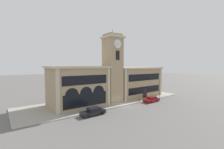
{
  "coord_description": "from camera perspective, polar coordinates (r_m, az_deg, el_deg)",
  "views": [
    {
      "loc": [
        -22.78,
        -25.25,
        9.25
      ],
      "look_at": [
        -1.68,
        2.76,
        7.16
      ],
      "focal_mm": 24.0,
      "sensor_mm": 36.0,
      "label": 1
    }
  ],
  "objects": [
    {
      "name": "street_lamp",
      "position": [
        44.77,
        17.67,
        -3.54
      ],
      "size": [
        0.36,
        0.36,
        5.8
      ],
      "color": "#4C4C51",
      "rests_on": "sidewalk_kerb"
    },
    {
      "name": "ground_plane",
      "position": [
        35.24,
        5.0,
        -11.81
      ],
      "size": [
        300.0,
        300.0,
        0.0
      ],
      "primitive_type": "plane",
      "color": "#605E5B"
    },
    {
      "name": "town_hall_right_wing",
      "position": [
        46.14,
        8.57,
        -2.66
      ],
      "size": [
        16.17,
        8.94,
        8.75
      ],
      "color": "tan",
      "rests_on": "ground_plane"
    },
    {
      "name": "parked_car_near",
      "position": [
        28.98,
        -7.13,
        -13.67
      ],
      "size": [
        4.74,
        2.01,
        1.43
      ],
      "rotation": [
        0.0,
        0.0,
        3.17
      ],
      "color": "black",
      "rests_on": "ground_plane"
    },
    {
      "name": "sidewalk_kerb",
      "position": [
        40.14,
        -1.32,
        -9.8
      ],
      "size": [
        43.47,
        13.0,
        0.15
      ],
      "color": "gray",
      "rests_on": "ground_plane"
    },
    {
      "name": "fire_hydrant",
      "position": [
        39.04,
        10.33,
        -9.48
      ],
      "size": [
        0.22,
        0.22,
        0.87
      ],
      "color": "red",
      "rests_on": "sidewalk_kerb"
    },
    {
      "name": "parked_car_mid",
      "position": [
        40.0,
        14.85,
        -9.06
      ],
      "size": [
        4.73,
        1.97,
        1.31
      ],
      "rotation": [
        0.0,
        0.0,
        3.17
      ],
      "color": "maroon",
      "rests_on": "ground_plane"
    },
    {
      "name": "clock_tower",
      "position": [
        37.66,
        0.25,
        2.39
      ],
      "size": [
        4.64,
        4.64,
        18.24
      ],
      "color": "tan",
      "rests_on": "ground_plane"
    },
    {
      "name": "town_hall_left_wing",
      "position": [
        35.45,
        -12.86,
        -4.21
      ],
      "size": [
        13.08,
        8.94,
        9.14
      ],
      "color": "tan",
      "rests_on": "ground_plane"
    }
  ]
}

